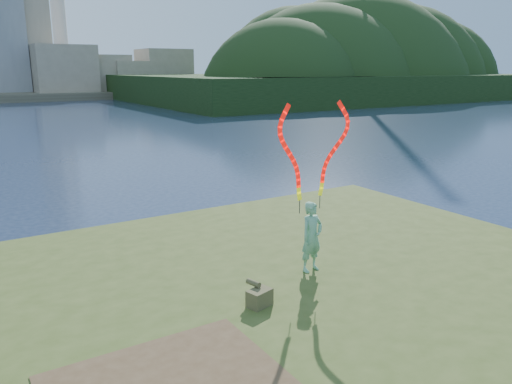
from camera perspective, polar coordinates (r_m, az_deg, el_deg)
ground at (r=11.00m, az=-4.92°, el=-13.63°), size 320.00×320.00×0.00m
grassy_knoll at (r=9.11m, az=1.97°, el=-17.47°), size 20.00×18.00×0.80m
wooded_hill at (r=93.96m, az=11.13°, el=10.71°), size 78.00×50.00×63.00m
woman_with_ribbons at (r=10.64m, az=6.38°, el=-1.70°), size 2.00×0.47×3.93m
canvas_bag at (r=9.43m, az=0.35°, el=-11.89°), size 0.51×0.58×0.43m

